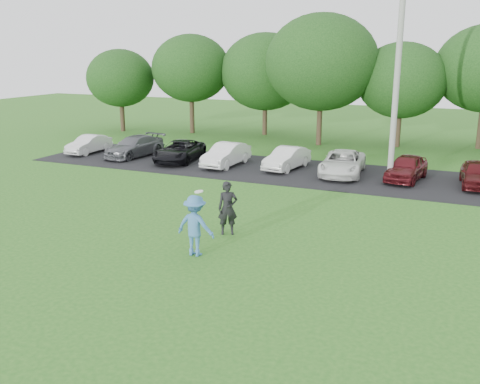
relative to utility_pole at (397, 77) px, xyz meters
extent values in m
plane|color=#27671D|center=(-4.03, -12.57, -5.05)|extent=(100.00, 100.00, 0.00)
cube|color=black|center=(-4.03, 0.43, -5.03)|extent=(32.00, 6.50, 0.03)
cylinder|color=#9C9B96|center=(0.00, 0.00, 0.00)|extent=(0.28, 0.28, 10.10)
imported|color=teal|center=(-4.19, -12.22, -4.08)|extent=(1.27, 0.74, 1.95)
cylinder|color=white|center=(-3.98, -12.33, -2.93)|extent=(0.27, 0.27, 0.08)
imported|color=black|center=(-4.09, -10.01, -4.10)|extent=(0.82, 0.72, 1.89)
cube|color=black|center=(-3.91, -10.19, -3.83)|extent=(0.17, 0.15, 0.10)
imported|color=silver|center=(-18.38, 0.30, -4.47)|extent=(1.20, 3.33, 1.09)
imported|color=slate|center=(-15.11, 0.49, -4.41)|extent=(2.32, 4.42, 1.22)
imported|color=black|center=(-11.92, 0.33, -4.43)|extent=(2.46, 4.46, 1.18)
imported|color=white|center=(-8.91, 0.26, -4.40)|extent=(1.53, 3.84, 1.24)
imported|color=silver|center=(-5.54, 0.79, -4.43)|extent=(1.78, 3.70, 1.17)
imported|color=white|center=(-2.49, 0.64, -4.41)|extent=(2.39, 4.52, 1.21)
imported|color=#581318|center=(0.68, 0.72, -4.39)|extent=(2.00, 3.84, 1.25)
imported|color=#4D1014|center=(3.89, 0.73, -4.42)|extent=(1.70, 3.63, 1.20)
cylinder|color=#38281C|center=(-22.03, 9.03, -3.95)|extent=(0.36, 0.36, 2.20)
ellipsoid|color=#214C19|center=(-22.03, 9.03, -0.90)|extent=(5.20, 5.20, 4.42)
cylinder|color=#38281C|center=(-16.53, 10.43, -3.70)|extent=(0.36, 0.36, 2.70)
ellipsoid|color=#214C19|center=(-16.53, 10.43, -0.12)|extent=(5.94, 5.94, 5.05)
cylinder|color=#38281C|center=(-11.03, 11.83, -3.95)|extent=(0.36, 0.36, 2.20)
ellipsoid|color=#214C19|center=(-11.03, 11.83, -0.34)|extent=(6.68, 6.68, 5.68)
cylinder|color=#38281C|center=(-6.03, 9.03, -3.70)|extent=(0.36, 0.36, 2.70)
ellipsoid|color=#214C19|center=(-6.03, 9.03, 0.43)|extent=(7.42, 7.42, 6.31)
cylinder|color=#38281C|center=(-1.03, 10.43, -3.95)|extent=(0.36, 0.36, 2.20)
ellipsoid|color=#214C19|center=(-1.03, 10.43, -0.69)|extent=(5.76, 5.76, 4.90)
cylinder|color=#38281C|center=(3.97, 11.83, -3.70)|extent=(0.36, 0.36, 2.70)
camera|label=1|loc=(3.38, -26.16, 1.22)|focal=40.00mm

